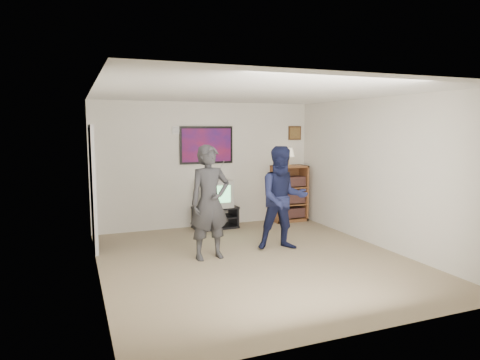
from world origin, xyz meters
TOP-DOWN VIEW (x-y plane):
  - room_shell at (0.00, 0.35)m, footprint 4.51×5.00m
  - media_stand at (0.09, 2.23)m, footprint 0.89×0.53m
  - crt_television at (0.07, 2.23)m, footprint 0.65×0.56m
  - bookshelf at (1.78, 2.28)m, footprint 0.73×0.42m
  - table_lamp at (1.75, 2.27)m, footprint 0.24×0.24m
  - person_tall at (-0.61, 0.37)m, footprint 0.67×0.48m
  - person_short at (0.66, 0.41)m, footprint 0.95×0.81m
  - controller_left at (-0.60, 0.61)m, footprint 0.03×0.12m
  - controller_right at (0.65, 0.64)m, footprint 0.07×0.13m
  - poster at (0.00, 2.48)m, footprint 1.10×0.03m
  - air_vent at (-0.55, 2.48)m, footprint 0.28×0.02m
  - small_picture at (2.00, 2.48)m, footprint 0.30×0.03m
  - doorway at (-2.23, 1.60)m, footprint 0.03×0.85m

SIDE VIEW (x-z plane):
  - media_stand at x=0.09m, z-range 0.00..0.43m
  - bookshelf at x=1.78m, z-range 0.00..1.20m
  - crt_television at x=0.07m, z-range 0.43..0.97m
  - person_short at x=0.66m, z-range 0.00..1.70m
  - person_tall at x=-0.61m, z-range 0.00..1.75m
  - doorway at x=-2.23m, z-range 0.00..2.00m
  - controller_right at x=0.65m, z-range 1.00..1.04m
  - room_shell at x=0.00m, z-range 0.00..2.50m
  - controller_left at x=-0.60m, z-range 1.27..1.30m
  - table_lamp at x=1.75m, z-range 1.20..1.57m
  - poster at x=0.00m, z-range 1.27..2.02m
  - small_picture at x=2.00m, z-range 1.73..2.03m
  - air_vent at x=-0.55m, z-range 1.88..2.02m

